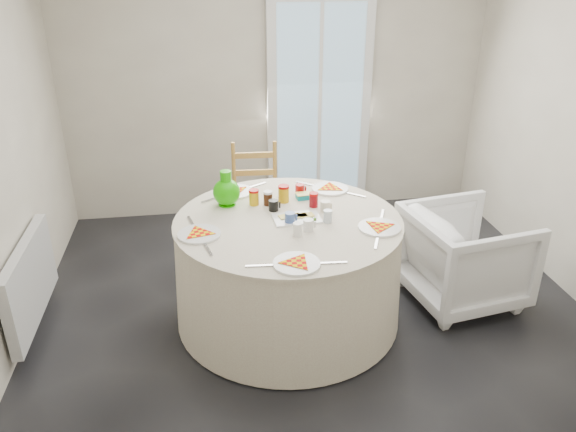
{
  "coord_description": "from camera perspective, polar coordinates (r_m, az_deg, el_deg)",
  "views": [
    {
      "loc": [
        -0.71,
        -3.27,
        2.39
      ],
      "look_at": [
        -0.19,
        0.08,
        0.8
      ],
      "focal_mm": 35.0,
      "sensor_mm": 36.0,
      "label": 1
    }
  ],
  "objects": [
    {
      "name": "cheese_platter",
      "position": [
        3.76,
        0.92,
        -0.38
      ],
      "size": [
        0.33,
        0.22,
        0.04
      ],
      "primitive_type": null,
      "rotation": [
        0.0,
        0.0,
        0.06
      ],
      "color": "silver",
      "rests_on": "table"
    },
    {
      "name": "mugs_glasses",
      "position": [
        3.8,
        1.45,
        0.47
      ],
      "size": [
        0.65,
        0.65,
        0.09
      ],
      "primitive_type": null,
      "rotation": [
        0.0,
        0.0,
        -0.32
      ],
      "color": "#989898",
      "rests_on": "table"
    },
    {
      "name": "butter_tub",
      "position": [
        4.08,
        1.59,
        1.89
      ],
      "size": [
        0.12,
        0.09,
        0.04
      ],
      "primitive_type": "cube",
      "rotation": [
        0.0,
        0.0,
        0.11
      ],
      "color": "#06838E",
      "rests_on": "table"
    },
    {
      "name": "place_settings",
      "position": [
        3.76,
        -0.0,
        -0.41
      ],
      "size": [
        1.91,
        1.91,
        0.03
      ],
      "primitive_type": null,
      "rotation": [
        0.0,
        0.0,
        0.35
      ],
      "color": "white",
      "rests_on": "table"
    },
    {
      "name": "wooden_chair",
      "position": [
        4.85,
        -3.28,
        1.76
      ],
      "size": [
        0.44,
        0.42,
        0.94
      ],
      "primitive_type": null,
      "rotation": [
        0.0,
        0.0,
        -0.06
      ],
      "color": "#AB833D",
      "rests_on": "floor"
    },
    {
      "name": "floor",
      "position": [
        4.12,
        2.85,
        -10.43
      ],
      "size": [
        4.0,
        4.0,
        0.0
      ],
      "primitive_type": "plane",
      "color": "black",
      "rests_on": "ground"
    },
    {
      "name": "table",
      "position": [
        3.95,
        -0.0,
        -5.59
      ],
      "size": [
        1.58,
        1.58,
        0.8
      ],
      "primitive_type": "cylinder",
      "color": "beige",
      "rests_on": "floor"
    },
    {
      "name": "wall_back",
      "position": [
        5.43,
        -1.14,
        13.53
      ],
      "size": [
        4.0,
        0.02,
        2.6
      ],
      "primitive_type": "cube",
      "color": "#BCB5A3",
      "rests_on": "floor"
    },
    {
      "name": "radiator",
      "position": [
        4.2,
        -24.72,
        -6.07
      ],
      "size": [
        0.07,
        1.0,
        0.55
      ],
      "primitive_type": "cube",
      "color": "silver",
      "rests_on": "floor"
    },
    {
      "name": "green_pitcher",
      "position": [
        3.97,
        -6.26,
        2.4
      ],
      "size": [
        0.24,
        0.24,
        0.25
      ],
      "primitive_type": null,
      "rotation": [
        0.0,
        0.0,
        0.28
      ],
      "color": "#1EB003",
      "rests_on": "table"
    },
    {
      "name": "jar_cluster",
      "position": [
        3.95,
        -0.58,
        1.65
      ],
      "size": [
        0.52,
        0.39,
        0.14
      ],
      "primitive_type": null,
      "rotation": [
        0.0,
        0.0,
        0.36
      ],
      "color": "#AB7115",
      "rests_on": "table"
    },
    {
      "name": "armchair",
      "position": [
        4.34,
        17.52,
        -3.61
      ],
      "size": [
        0.84,
        0.88,
        0.8
      ],
      "primitive_type": "imported",
      "rotation": [
        0.0,
        0.0,
        1.74
      ],
      "color": "white",
      "rests_on": "floor"
    },
    {
      "name": "glass_door",
      "position": [
        5.51,
        3.16,
        10.99
      ],
      "size": [
        1.0,
        0.08,
        2.1
      ],
      "primitive_type": "cube",
      "color": "silver",
      "rests_on": "floor"
    }
  ]
}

